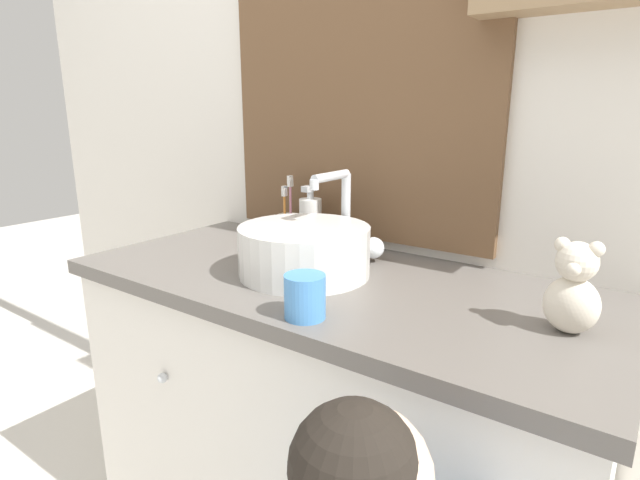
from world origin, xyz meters
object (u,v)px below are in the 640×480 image
(soap_dispenser, at_px, (310,221))
(teddy_bear, at_px, (573,289))
(sink_basin, at_px, (306,249))
(drinking_cup, at_px, (305,296))
(toothbrush_holder, at_px, (288,224))

(soap_dispenser, height_order, teddy_bear, soap_dispenser)
(sink_basin, relative_size, drinking_cup, 4.30)
(toothbrush_holder, xyz_separation_m, soap_dispenser, (0.09, -0.01, 0.02))
(soap_dispenser, relative_size, drinking_cup, 2.07)
(sink_basin, distance_m, toothbrush_holder, 0.32)
(drinking_cup, bearing_deg, sink_basin, 126.55)
(soap_dispenser, bearing_deg, toothbrush_holder, 172.66)
(sink_basin, xyz_separation_m, teddy_bear, (0.57, 0.01, 0.02))
(teddy_bear, bearing_deg, drinking_cup, -152.29)
(sink_basin, height_order, teddy_bear, sink_basin)
(soap_dispenser, xyz_separation_m, teddy_bear, (0.71, -0.20, 0.01))
(sink_basin, relative_size, toothbrush_holder, 1.88)
(sink_basin, bearing_deg, teddy_bear, 0.95)
(sink_basin, xyz_separation_m, soap_dispenser, (-0.14, 0.21, 0.01))
(sink_basin, bearing_deg, soap_dispenser, 124.19)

